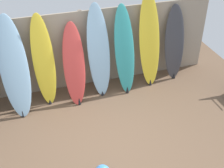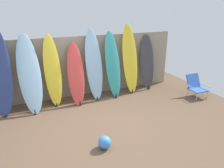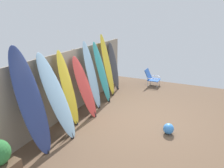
# 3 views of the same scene
# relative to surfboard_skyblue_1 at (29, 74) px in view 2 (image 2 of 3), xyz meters

# --- Properties ---
(ground) EXTENTS (7.68, 7.68, 0.00)m
(ground) POSITION_rel_surfboard_skyblue_1_xyz_m (1.48, -1.53, -0.98)
(ground) COLOR brown
(fence_back) EXTENTS (6.08, 0.11, 1.80)m
(fence_back) POSITION_rel_surfboard_skyblue_1_xyz_m (1.48, 0.48, -0.08)
(fence_back) COLOR gray
(fence_back) RESTS_ON ground
(surfboard_skyblue_1) EXTENTS (0.61, 0.88, 1.97)m
(surfboard_skyblue_1) POSITION_rel_surfboard_skyblue_1_xyz_m (0.00, 0.00, 0.00)
(surfboard_skyblue_1) COLOR #8CB7D6
(surfboard_skyblue_1) RESTS_ON ground
(surfboard_yellow_2) EXTENTS (0.47, 0.51, 1.93)m
(surfboard_yellow_2) POSITION_rel_surfboard_skyblue_1_xyz_m (0.59, 0.11, -0.02)
(surfboard_yellow_2) COLOR yellow
(surfboard_yellow_2) RESTS_ON ground
(surfboard_red_3) EXTENTS (0.54, 0.77, 1.67)m
(surfboard_red_3) POSITION_rel_surfboard_skyblue_1_xyz_m (1.20, 0.00, -0.15)
(surfboard_red_3) COLOR #D13D38
(surfboard_red_3) RESTS_ON ground
(surfboard_skyblue_4) EXTENTS (0.50, 0.53, 2.02)m
(surfboard_skyblue_4) POSITION_rel_surfboard_skyblue_1_xyz_m (1.76, 0.09, 0.02)
(surfboard_skyblue_4) COLOR #8CB7D6
(surfboard_skyblue_4) RESTS_ON ground
(surfboard_teal_5) EXTENTS (0.46, 0.62, 1.94)m
(surfboard_teal_5) POSITION_rel_surfboard_skyblue_1_xyz_m (2.33, 0.06, -0.02)
(surfboard_teal_5) COLOR teal
(surfboard_teal_5) RESTS_ON ground
(surfboard_yellow_6) EXTENTS (0.52, 0.54, 2.12)m
(surfboard_yellow_6) POSITION_rel_surfboard_skyblue_1_xyz_m (2.96, 0.15, 0.07)
(surfboard_yellow_6) COLOR yellow
(surfboard_yellow_6) RESTS_ON ground
(surfboard_charcoal_7) EXTENTS (0.51, 0.46, 1.76)m
(surfboard_charcoal_7) POSITION_rel_surfboard_skyblue_1_xyz_m (3.62, 0.21, -0.10)
(surfboard_charcoal_7) COLOR #38383D
(surfboard_charcoal_7) RESTS_ON ground
(beach_chair) EXTENTS (0.50, 0.57, 0.64)m
(beach_chair) POSITION_rel_surfboard_skyblue_1_xyz_m (4.64, -0.98, -0.65)
(beach_chair) COLOR silver
(beach_chair) RESTS_ON ground
(beach_ball) EXTENTS (0.26, 0.26, 0.26)m
(beach_ball) POSITION_rel_surfboard_skyblue_1_xyz_m (1.14, -2.34, -0.85)
(beach_ball) COLOR #3F8CE5
(beach_ball) RESTS_ON ground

